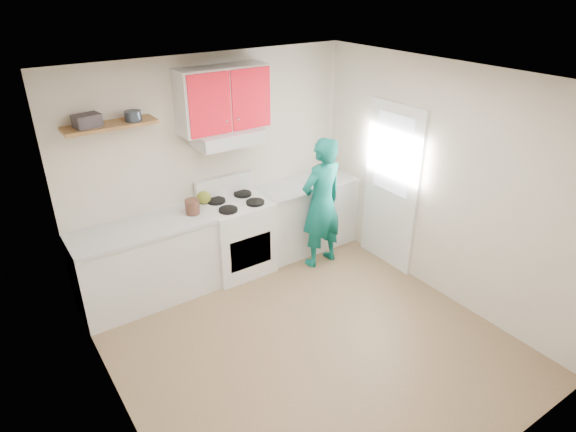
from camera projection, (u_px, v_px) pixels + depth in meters
floor at (306, 340)px, 5.01m from camera, size 3.80×3.80×0.00m
ceiling at (312, 81)px, 3.86m from camera, size 3.60×3.80×0.04m
back_wall at (214, 166)px, 5.84m from camera, size 3.60×0.04×2.60m
front_wall at (492, 346)px, 3.03m from camera, size 3.60×0.04×2.60m
left_wall at (107, 294)px, 3.52m from camera, size 0.04×3.80×2.60m
right_wall at (442, 184)px, 5.35m from camera, size 0.04×3.80×2.60m
door at (391, 187)px, 5.97m from camera, size 0.05×0.85×2.05m
door_glass at (393, 154)px, 5.77m from camera, size 0.01×0.55×0.95m
counter_left at (147, 264)px, 5.47m from camera, size 1.52×0.60×0.90m
counter_right at (305, 215)px, 6.57m from camera, size 1.32×0.60×0.90m
stove at (238, 237)px, 6.02m from camera, size 0.76×0.65×0.92m
range_hood at (228, 137)px, 5.55m from camera, size 0.76×0.44×0.15m
upper_cabinets at (224, 99)px, 5.40m from camera, size 1.02×0.33×0.70m
shelf at (110, 125)px, 4.83m from camera, size 0.90×0.30×0.04m
books at (87, 121)px, 4.68m from camera, size 0.27×0.21×0.13m
tin at (133, 116)px, 4.88m from camera, size 0.19×0.19×0.10m
kettle at (204, 197)px, 5.78m from camera, size 0.23×0.23×0.15m
crock at (192, 208)px, 5.52m from camera, size 0.20×0.20×0.19m
cutting_board at (288, 188)px, 6.24m from camera, size 0.30×0.24×0.02m
silicone_mat at (327, 178)px, 6.56m from camera, size 0.36×0.31×0.01m
person at (322, 203)px, 6.01m from camera, size 0.64×0.45×1.67m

